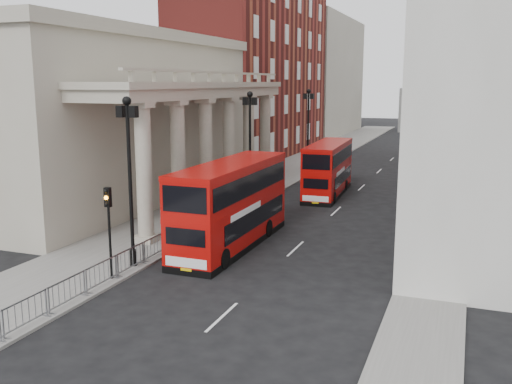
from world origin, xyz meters
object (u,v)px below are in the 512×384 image
(pedestrian_b, at_px, (213,187))
(lamp_post_south, at_px, (130,170))
(lamp_post_north, at_px, (308,125))
(traffic_light, at_px, (109,216))
(pedestrian_c, at_px, (197,198))
(bus_far, at_px, (328,168))
(lamp_post_mid, at_px, (250,140))
(bus_near, at_px, (232,203))
(pedestrian_a, at_px, (177,202))
(monument_column, at_px, (427,44))

(pedestrian_b, bearing_deg, lamp_post_south, 112.24)
(lamp_post_north, relative_size, traffic_light, 1.93)
(pedestrian_c, bearing_deg, bus_far, 42.54)
(lamp_post_south, distance_m, lamp_post_mid, 16.00)
(lamp_post_mid, bearing_deg, bus_far, 51.83)
(lamp_post_south, height_order, pedestrian_c, lamp_post_south)
(bus_near, distance_m, pedestrian_b, 13.02)
(traffic_light, xyz_separation_m, bus_near, (2.99, 7.26, -0.62))
(traffic_light, distance_m, bus_far, 24.27)
(lamp_post_mid, height_order, lamp_post_north, same)
(bus_far, height_order, pedestrian_a, bus_far)
(bus_near, bearing_deg, lamp_post_mid, 106.34)
(traffic_light, distance_m, pedestrian_a, 13.46)
(bus_far, distance_m, pedestrian_c, 12.09)
(bus_near, distance_m, bus_far, 16.65)
(pedestrian_a, distance_m, pedestrian_b, 5.70)
(lamp_post_south, xyz_separation_m, pedestrian_c, (-2.51, 12.10, -3.86))
(pedestrian_a, bearing_deg, lamp_post_south, -101.55)
(bus_near, bearing_deg, lamp_post_south, -120.19)
(bus_near, distance_m, pedestrian_c, 8.97)
(traffic_light, relative_size, bus_near, 0.39)
(bus_far, bearing_deg, pedestrian_b, -148.82)
(lamp_post_south, bearing_deg, bus_far, 78.16)
(lamp_post_north, relative_size, bus_far, 0.83)
(traffic_light, relative_size, bus_far, 0.43)
(monument_column, height_order, bus_far, monument_column)
(monument_column, bearing_deg, pedestrian_b, -97.88)
(monument_column, bearing_deg, lamp_post_north, -96.72)
(pedestrian_c, bearing_deg, traffic_light, -90.93)
(traffic_light, xyz_separation_m, bus_far, (4.48, 23.84, -0.88))
(lamp_post_south, height_order, pedestrian_b, lamp_post_south)
(monument_column, relative_size, pedestrian_a, 33.48)
(bus_far, bearing_deg, lamp_post_north, 111.26)
(lamp_post_south, distance_m, pedestrian_b, 17.26)
(lamp_post_mid, bearing_deg, bus_near, -73.99)
(lamp_post_north, bearing_deg, bus_near, -83.42)
(bus_near, bearing_deg, traffic_light, -112.05)
(lamp_post_mid, relative_size, traffic_light, 1.93)
(lamp_post_mid, distance_m, bus_far, 7.88)
(lamp_post_mid, distance_m, bus_near, 11.46)
(lamp_post_north, distance_m, pedestrian_c, 20.42)
(bus_far, xyz_separation_m, pedestrian_b, (-7.87, -5.33, -1.21))
(bus_far, distance_m, pedestrian_b, 9.58)
(monument_column, relative_size, lamp_post_south, 6.51)
(lamp_post_south, distance_m, traffic_light, 2.71)
(lamp_post_mid, xyz_separation_m, pedestrian_c, (-2.51, -3.90, -3.86))
(bus_near, bearing_deg, bus_far, 85.20)
(bus_near, xyz_separation_m, pedestrian_a, (-6.51, 5.55, -1.55))
(monument_column, bearing_deg, traffic_light, -94.13)
(monument_column, height_order, bus_near, monument_column)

